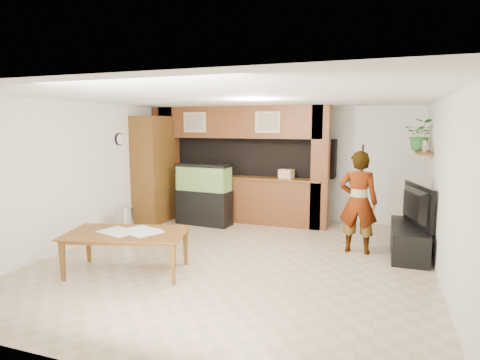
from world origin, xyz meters
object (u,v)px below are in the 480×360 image
at_px(pantry_cabinet, 154,169).
at_px(person, 358,202).
at_px(dining_table, 127,253).
at_px(aquarium, 204,195).
at_px(television, 411,205).

height_order(pantry_cabinet, person, pantry_cabinet).
bearing_deg(dining_table, aquarium, 77.92).
bearing_deg(dining_table, television, 15.42).
bearing_deg(aquarium, person, -10.53).
bearing_deg(aquarium, television, -5.36).
distance_m(aquarium, person, 3.44).
distance_m(pantry_cabinet, person, 4.59).
bearing_deg(television, dining_table, 104.37).
bearing_deg(dining_table, person, 19.68).
xyz_separation_m(pantry_cabinet, person, (4.51, -0.80, -0.31)).
relative_size(pantry_cabinet, television, 1.97).
xyz_separation_m(aquarium, television, (4.15, -0.74, 0.19)).
distance_m(pantry_cabinet, aquarium, 1.31).
relative_size(aquarium, television, 1.12).
bearing_deg(television, aquarium, 63.66).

